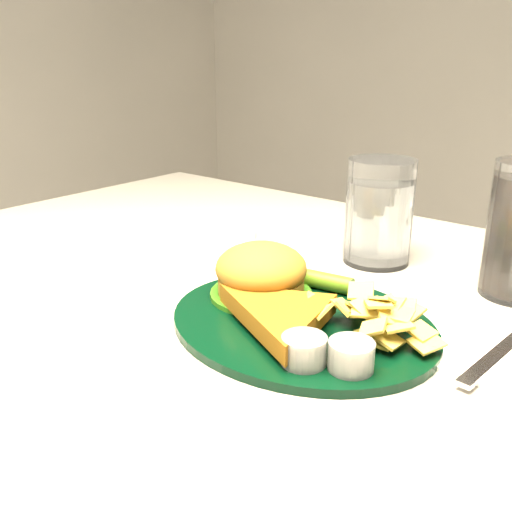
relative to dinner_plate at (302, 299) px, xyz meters
The scene contains 4 objects.
dinner_plate is the anchor object (origin of this frame).
water_glass 0.22m from the dinner_plate, 99.13° to the left, with size 0.08×0.08×0.13m, color white.
fork_napkin 0.19m from the dinner_plate, 22.71° to the left, with size 0.14×0.19×0.01m, color white, non-canonical shape.
ramekin 0.29m from the dinner_plate, 142.96° to the left, with size 0.04×0.04×0.03m, color white.
Camera 1 is at (0.34, -0.46, 1.01)m, focal length 40.00 mm.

